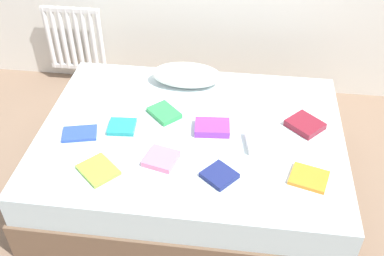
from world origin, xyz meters
The scene contains 14 objects.
ground_plane centered at (0.00, 0.00, 0.00)m, with size 8.00×8.00×0.00m, color #7F6651.
bed centered at (0.00, 0.00, 0.25)m, with size 2.00×1.50×0.50m.
radiator centered at (-1.20, 1.20, 0.44)m, with size 0.52×0.04×0.60m.
pillow centered at (-0.10, 0.54, 0.58)m, with size 0.51×0.26×0.15m, color white.
textbook_pink centered at (-0.14, -0.31, 0.52)m, with size 0.18×0.18×0.04m, color pink.
textbook_teal centered at (-0.45, -0.04, 0.51)m, with size 0.17×0.16×0.03m, color teal.
textbook_white centered at (0.45, -0.09, 0.52)m, with size 0.18×0.19×0.05m, color white.
textbook_navy centered at (0.22, -0.40, 0.52)m, with size 0.17×0.17×0.03m, color navy.
textbook_lime centered at (-0.49, -0.44, 0.51)m, with size 0.22×0.18×0.02m, color #8CC638.
textbook_maroon centered at (0.73, 0.13, 0.52)m, with size 0.21×0.18×0.04m, color maroon.
textbook_orange centered at (0.73, -0.35, 0.51)m, with size 0.21×0.18×0.02m, color orange.
textbook_green centered at (-0.20, 0.14, 0.52)m, with size 0.21×0.15×0.03m, color green.
textbook_purple centered at (0.14, 0.02, 0.52)m, with size 0.22×0.16×0.05m, color purple.
textbook_blue centered at (-0.70, -0.13, 0.51)m, with size 0.22×0.14×0.02m, color #2847B7.
Camera 1 is at (0.29, -2.24, 2.38)m, focal length 42.34 mm.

